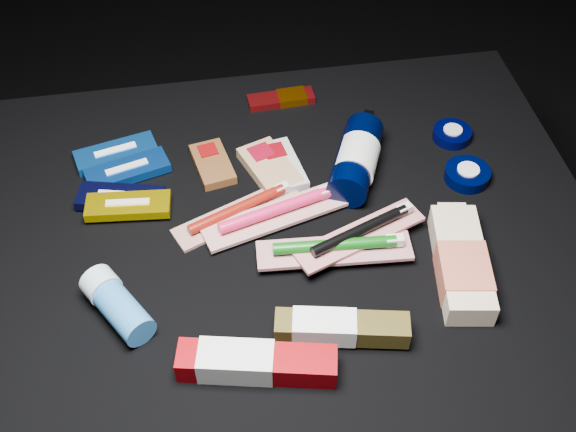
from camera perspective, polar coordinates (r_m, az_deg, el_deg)
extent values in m
plane|color=black|center=(1.42, -0.54, -11.77)|extent=(3.00, 3.00, 0.00)
cube|color=black|center=(1.25, -0.61, -7.16)|extent=(0.98, 0.78, 0.40)
cube|color=blue|center=(1.24, -13.43, 4.84)|extent=(0.14, 0.08, 0.02)
cube|color=white|center=(1.23, -13.44, 4.88)|extent=(0.07, 0.03, 0.02)
cube|color=#0F47AE|center=(1.20, -12.56, 3.52)|extent=(0.14, 0.08, 0.02)
cube|color=silver|center=(1.20, -12.57, 3.56)|extent=(0.07, 0.03, 0.02)
cube|color=black|center=(1.15, -13.09, 1.40)|extent=(0.14, 0.08, 0.02)
cube|color=#BABAB5|center=(1.15, -13.10, 1.44)|extent=(0.07, 0.03, 0.02)
cube|color=#D7B600|center=(1.13, -12.51, 0.80)|extent=(0.13, 0.06, 0.02)
cube|color=beige|center=(1.13, -12.52, 0.83)|extent=(0.07, 0.02, 0.02)
cube|color=brown|center=(1.19, -5.98, 4.10)|extent=(0.07, 0.11, 0.02)
cube|color=#680708|center=(1.21, -6.33, 4.94)|extent=(0.03, 0.03, 0.02)
cube|color=#B1B0AA|center=(1.18, -0.62, 3.88)|extent=(0.08, 0.12, 0.02)
cube|color=#65050C|center=(1.20, -1.07, 4.87)|extent=(0.04, 0.04, 0.02)
cube|color=tan|center=(1.17, -1.44, 3.82)|extent=(0.10, 0.13, 0.02)
cube|color=maroon|center=(1.19, -2.14, 4.77)|extent=(0.04, 0.04, 0.02)
cube|color=maroon|center=(1.31, -0.56, 9.23)|extent=(0.12, 0.04, 0.01)
cube|color=#A34F05|center=(1.31, 0.31, 9.38)|extent=(0.05, 0.04, 0.01)
cylinder|color=black|center=(1.16, 5.38, 4.49)|extent=(0.12, 0.17, 0.06)
cylinder|color=silver|center=(1.16, 5.44, 4.37)|extent=(0.09, 0.09, 0.07)
cylinder|color=black|center=(1.23, 6.18, 7.28)|extent=(0.03, 0.03, 0.02)
cube|color=black|center=(1.25, 6.33, 7.67)|extent=(0.03, 0.03, 0.01)
cylinder|color=black|center=(1.27, 12.83, 6.33)|extent=(0.07, 0.07, 0.02)
cylinder|color=#B9B9B5|center=(1.27, 12.84, 6.37)|extent=(0.03, 0.03, 0.02)
cylinder|color=black|center=(1.20, 13.98, 3.21)|extent=(0.07, 0.07, 0.02)
cylinder|color=silver|center=(1.20, 13.99, 3.26)|extent=(0.04, 0.04, 0.02)
cube|color=beige|center=(1.06, 13.50, -3.63)|extent=(0.10, 0.20, 0.04)
cube|color=#B95C44|center=(1.05, 13.69, -4.45)|extent=(0.08, 0.10, 0.04)
cube|color=beige|center=(1.12, 12.75, 0.19)|extent=(0.05, 0.03, 0.03)
cylinder|color=teal|center=(1.00, -12.85, -7.45)|extent=(0.09, 0.10, 0.05)
cylinder|color=#A2B8C6|center=(1.03, -14.56, -5.33)|extent=(0.06, 0.05, 0.05)
cube|color=#A9A39E|center=(1.12, -4.01, 0.15)|extent=(0.21, 0.13, 0.01)
cylinder|color=maroon|center=(1.11, -4.04, 0.57)|extent=(0.16, 0.08, 0.02)
cube|color=beige|center=(1.13, -0.51, 2.19)|extent=(0.03, 0.02, 0.01)
cube|color=silver|center=(1.10, -1.00, 0.03)|extent=(0.24, 0.11, 0.01)
cylinder|color=#CE194B|center=(1.09, -1.01, 0.50)|extent=(0.18, 0.07, 0.02)
cube|color=silver|center=(1.12, 3.15, 1.97)|extent=(0.03, 0.02, 0.01)
cube|color=beige|center=(1.05, 3.68, -2.76)|extent=(0.23, 0.07, 0.01)
cylinder|color=#0A4C0D|center=(1.04, 3.71, -2.30)|extent=(0.18, 0.03, 0.02)
cube|color=silver|center=(1.05, 8.42, -1.91)|extent=(0.03, 0.02, 0.01)
cube|color=beige|center=(1.06, 5.66, -1.54)|extent=(0.21, 0.12, 0.01)
cylinder|color=black|center=(1.05, 5.71, -1.12)|extent=(0.16, 0.07, 0.02)
cube|color=silver|center=(1.09, 9.15, 0.54)|extent=(0.03, 0.02, 0.01)
cube|color=#7E0005|center=(0.94, -2.47, -11.55)|extent=(0.21, 0.09, 0.04)
cube|color=beige|center=(0.94, -4.13, -11.41)|extent=(0.10, 0.07, 0.04)
cube|color=#3E3411|center=(0.97, 4.28, -8.82)|extent=(0.18, 0.07, 0.03)
cube|color=silver|center=(0.96, 2.88, -8.75)|extent=(0.09, 0.06, 0.03)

